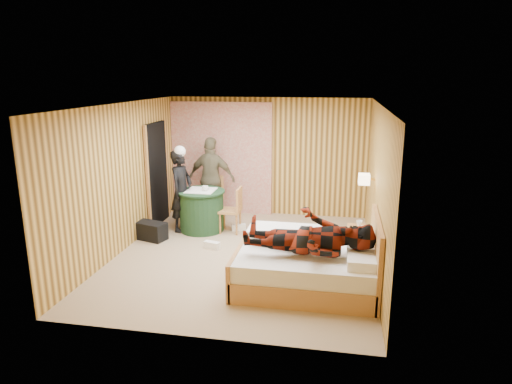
% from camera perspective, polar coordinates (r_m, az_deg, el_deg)
% --- Properties ---
extents(floor, '(4.20, 5.00, 0.01)m').
position_cam_1_polar(floor, '(7.73, -1.54, -7.97)').
color(floor, tan).
rests_on(floor, ground).
extents(ceiling, '(4.20, 5.00, 0.01)m').
position_cam_1_polar(ceiling, '(7.17, -1.68, 10.85)').
color(ceiling, silver).
rests_on(ceiling, wall_back).
extents(wall_back, '(4.20, 0.02, 2.50)m').
position_cam_1_polar(wall_back, '(9.76, 1.46, 4.41)').
color(wall_back, '#E4B757').
rests_on(wall_back, floor).
extents(wall_left, '(0.02, 5.00, 2.50)m').
position_cam_1_polar(wall_left, '(8.05, -16.40, 1.66)').
color(wall_left, '#E4B757').
rests_on(wall_left, floor).
extents(wall_right, '(0.02, 5.00, 2.50)m').
position_cam_1_polar(wall_right, '(7.22, 14.92, 0.34)').
color(wall_right, '#E4B757').
rests_on(wall_right, floor).
extents(curtain, '(2.20, 0.08, 2.40)m').
position_cam_1_polar(curtain, '(9.90, -4.34, 4.23)').
color(curtain, beige).
rests_on(curtain, floor).
extents(doorway, '(0.06, 0.90, 2.05)m').
position_cam_1_polar(doorway, '(9.32, -12.26, 2.19)').
color(doorway, black).
rests_on(doorway, floor).
extents(wall_lamp, '(0.26, 0.24, 0.16)m').
position_cam_1_polar(wall_lamp, '(7.63, 13.39, 1.58)').
color(wall_lamp, gold).
rests_on(wall_lamp, wall_right).
extents(bed, '(1.98, 1.53, 1.05)m').
position_cam_1_polar(bed, '(6.66, 6.46, -9.03)').
color(bed, tan).
rests_on(bed, floor).
extents(nightstand, '(0.40, 0.55, 0.53)m').
position_cam_1_polar(nightstand, '(7.69, 12.70, -6.28)').
color(nightstand, tan).
rests_on(nightstand, floor).
extents(round_table, '(0.91, 0.91, 0.81)m').
position_cam_1_polar(round_table, '(8.90, -6.81, -2.26)').
color(round_table, '#1F4425').
rests_on(round_table, floor).
extents(chair_far, '(0.47, 0.47, 0.93)m').
position_cam_1_polar(chair_far, '(9.52, -5.51, -0.28)').
color(chair_far, tan).
rests_on(chair_far, floor).
extents(chair_near, '(0.40, 0.40, 0.88)m').
position_cam_1_polar(chair_near, '(8.70, -2.76, -1.84)').
color(chair_near, tan).
rests_on(chair_near, floor).
extents(duffel_bag, '(0.64, 0.46, 0.33)m').
position_cam_1_polar(duffel_bag, '(8.64, -13.03, -4.75)').
color(duffel_bag, black).
rests_on(duffel_bag, floor).
extents(sneaker_left, '(0.29, 0.19, 0.12)m').
position_cam_1_polar(sneaker_left, '(8.94, -2.18, -4.42)').
color(sneaker_left, white).
rests_on(sneaker_left, floor).
extents(sneaker_right, '(0.30, 0.18, 0.13)m').
position_cam_1_polar(sneaker_right, '(8.05, -5.53, -6.63)').
color(sneaker_right, white).
rests_on(sneaker_right, floor).
extents(woman_standing, '(0.48, 0.64, 1.58)m').
position_cam_1_polar(woman_standing, '(8.85, -9.31, 0.14)').
color(woman_standing, black).
rests_on(woman_standing, floor).
extents(man_at_table, '(1.06, 0.54, 1.72)m').
position_cam_1_polar(man_at_table, '(9.49, -5.54, 1.67)').
color(man_at_table, brown).
rests_on(man_at_table, floor).
extents(man_on_bed, '(0.86, 0.67, 1.77)m').
position_cam_1_polar(man_on_bed, '(6.21, 6.69, -4.34)').
color(man_on_bed, maroon).
rests_on(man_on_bed, bed).
extents(book_lower, '(0.22, 0.26, 0.02)m').
position_cam_1_polar(book_lower, '(7.55, 12.83, -4.52)').
color(book_lower, white).
rests_on(book_lower, nightstand).
extents(book_upper, '(0.21, 0.25, 0.02)m').
position_cam_1_polar(book_upper, '(7.55, 12.83, -4.38)').
color(book_upper, white).
rests_on(book_upper, nightstand).
extents(cup_nightstand, '(0.11, 0.11, 0.09)m').
position_cam_1_polar(cup_nightstand, '(7.71, 12.79, -3.84)').
color(cup_nightstand, white).
rests_on(cup_nightstand, nightstand).
extents(cup_table, '(0.15, 0.15, 0.10)m').
position_cam_1_polar(cup_table, '(8.70, -6.37, 0.45)').
color(cup_table, white).
rests_on(cup_table, round_table).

